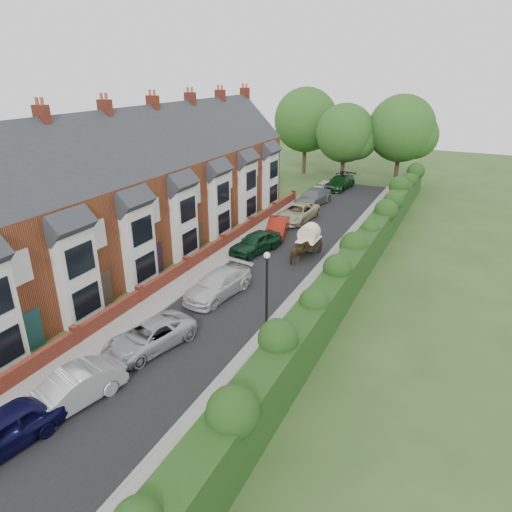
{
  "coord_description": "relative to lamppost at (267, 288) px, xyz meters",
  "views": [
    {
      "loc": [
        11.39,
        -13.72,
        13.05
      ],
      "look_at": [
        0.04,
        9.77,
        2.2
      ],
      "focal_mm": 32.0,
      "sensor_mm": 36.0,
      "label": 1
    }
  ],
  "objects": [
    {
      "name": "ground",
      "position": [
        -3.4,
        -4.0,
        -3.3
      ],
      "size": [
        140.0,
        140.0,
        0.0
      ],
      "primitive_type": "plane",
      "color": "#2D4C1E",
      "rests_on": "ground"
    },
    {
      "name": "road",
      "position": [
        -3.9,
        7.0,
        -3.29
      ],
      "size": [
        6.0,
        58.0,
        0.02
      ],
      "primitive_type": "cube",
      "color": "black",
      "rests_on": "ground"
    },
    {
      "name": "pavement_hedge_side",
      "position": [
        0.2,
        7.0,
        -3.24
      ],
      "size": [
        2.2,
        58.0,
        0.12
      ],
      "primitive_type": "cube",
      "color": "gray",
      "rests_on": "ground"
    },
    {
      "name": "pavement_house_side",
      "position": [
        -7.75,
        7.0,
        -3.24
      ],
      "size": [
        1.7,
        58.0,
        0.12
      ],
      "primitive_type": "cube",
      "color": "gray",
      "rests_on": "ground"
    },
    {
      "name": "kerb_hedge_side",
      "position": [
        -0.85,
        7.0,
        -3.23
      ],
      "size": [
        0.18,
        58.0,
        0.13
      ],
      "primitive_type": "cube",
      "color": "gray",
      "rests_on": "ground"
    },
    {
      "name": "kerb_house_side",
      "position": [
        -6.95,
        7.0,
        -3.23
      ],
      "size": [
        0.18,
        58.0,
        0.13
      ],
      "primitive_type": "cube",
      "color": "gray",
      "rests_on": "ground"
    },
    {
      "name": "hedge",
      "position": [
        2.0,
        7.0,
        -1.7
      ],
      "size": [
        2.1,
        58.0,
        2.85
      ],
      "color": "#1A3C13",
      "rests_on": "ground"
    },
    {
      "name": "terrace_row",
      "position": [
        -14.27,
        5.98,
        1.18
      ],
      "size": [
        9.05,
        40.5,
        11.5
      ],
      "color": "brown",
      "rests_on": "ground"
    },
    {
      "name": "garden_wall_row",
      "position": [
        -8.75,
        6.0,
        -2.84
      ],
      "size": [
        0.35,
        40.35,
        1.1
      ],
      "color": "maroon",
      "rests_on": "ground"
    },
    {
      "name": "lamppost",
      "position": [
        0.0,
        0.0,
        0.0
      ],
      "size": [
        0.32,
        0.32,
        5.16
      ],
      "color": "black",
      "rests_on": "ground"
    },
    {
      "name": "tree_far_left",
      "position": [
        -6.05,
        36.08,
        2.41
      ],
      "size": [
        7.14,
        6.8,
        9.29
      ],
      "color": "#332316",
      "rests_on": "ground"
    },
    {
      "name": "tree_far_right",
      "position": [
        -0.01,
        38.08,
        3.02
      ],
      "size": [
        7.98,
        7.6,
        10.31
      ],
      "color": "#332316",
      "rests_on": "ground"
    },
    {
      "name": "tree_far_back",
      "position": [
        -11.99,
        39.08,
        3.32
      ],
      "size": [
        8.4,
        8.0,
        10.82
      ],
      "color": "#332316",
      "rests_on": "ground"
    },
    {
      "name": "car_navy",
      "position": [
        -5.97,
        -10.2,
        -2.53
      ],
      "size": [
        2.53,
        4.75,
        1.54
      ],
      "primitive_type": "imported",
      "rotation": [
        0.0,
        0.0,
        -0.16
      ],
      "color": "black",
      "rests_on": "ground"
    },
    {
      "name": "car_silver_a",
      "position": [
        -5.49,
        -7.39,
        -2.54
      ],
      "size": [
        2.65,
        4.85,
        1.52
      ],
      "primitive_type": "imported",
      "rotation": [
        0.0,
        0.0,
        -0.24
      ],
      "color": "#AFB0B4",
      "rests_on": "ground"
    },
    {
      "name": "car_silver_b",
      "position": [
        -5.2,
        -2.6,
        -2.62
      ],
      "size": [
        3.39,
        5.26,
        1.35
      ],
      "primitive_type": "imported",
      "rotation": [
        0.0,
        0.0,
        -0.26
      ],
      "color": "#ADAFB5",
      "rests_on": "ground"
    },
    {
      "name": "car_white",
      "position": [
        -5.0,
        3.85,
        -2.54
      ],
      "size": [
        2.81,
        5.43,
        1.5
      ],
      "primitive_type": "imported",
      "rotation": [
        0.0,
        0.0,
        -0.14
      ],
      "color": "silver",
      "rests_on": "ground"
    },
    {
      "name": "car_green",
      "position": [
        -6.03,
        11.23,
        -2.51
      ],
      "size": [
        2.98,
        4.96,
        1.58
      ],
      "primitive_type": "imported",
      "rotation": [
        0.0,
        0.0,
        -0.26
      ],
      "color": "black",
      "rests_on": "ground"
    },
    {
      "name": "car_red",
      "position": [
        -6.02,
        15.41,
        -2.57
      ],
      "size": [
        2.6,
        4.66,
        1.45
      ],
      "primitive_type": "imported",
      "rotation": [
        0.0,
        0.0,
        0.25
      ],
      "color": "maroon",
      "rests_on": "ground"
    },
    {
      "name": "car_beige",
      "position": [
        -5.96,
        19.8,
        -2.53
      ],
      "size": [
        2.99,
        5.7,
        1.53
      ],
      "primitive_type": "imported",
      "rotation": [
        0.0,
        0.0,
        -0.08
      ],
      "color": "tan",
      "rests_on": "ground"
    },
    {
      "name": "car_grey",
      "position": [
        -6.4,
        25.44,
        -2.52
      ],
      "size": [
        2.96,
        5.65,
        1.56
      ],
      "primitive_type": "imported",
      "rotation": [
        0.0,
        0.0,
        -0.15
      ],
      "color": "slate",
      "rests_on": "ground"
    },
    {
      "name": "car_black",
      "position": [
        -6.06,
        34.6,
        -2.49
      ],
      "size": [
        2.91,
        5.02,
        1.61
      ],
      "primitive_type": "imported",
      "rotation": [
        0.0,
        0.0,
        0.23
      ],
      "color": "black",
      "rests_on": "ground"
    },
    {
      "name": "horse",
      "position": [
        -2.3,
        10.7,
        -2.54
      ],
      "size": [
        1.21,
        1.94,
        1.52
      ],
      "primitive_type": "imported",
      "rotation": [
        0.0,
        0.0,
        2.92
      ],
      "color": "#412D17",
      "rests_on": "ground"
    },
    {
      "name": "horse_cart",
      "position": [
        -2.3,
        12.64,
        -1.96
      ],
      "size": [
        1.47,
        3.25,
        2.34
      ],
      "color": "black",
      "rests_on": "ground"
    },
    {
      "name": "car_extra_far",
      "position": [
        -5.77,
        32.96,
        -2.52
      ],
      "size": [
        2.72,
        5.54,
        1.55
      ],
      "primitive_type": "imported",
      "rotation": [
        0.0,
        0.0,
        -0.1
      ],
      "color": "black",
      "rests_on": "ground"
    }
  ]
}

